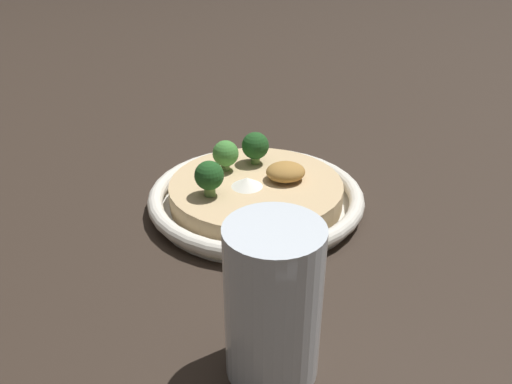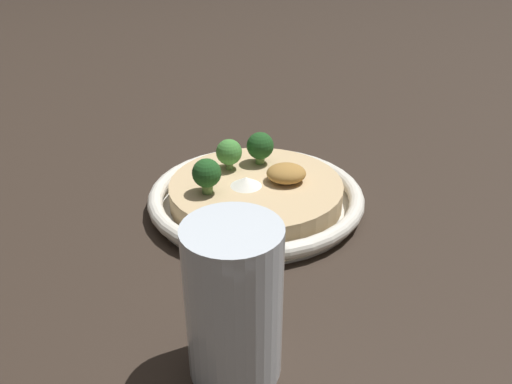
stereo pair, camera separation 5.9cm
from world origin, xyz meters
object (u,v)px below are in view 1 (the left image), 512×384
Objects in this scene: risotto_bowl at (256,195)px; broccoli_back_right at (255,146)px; broccoli_back at (226,154)px; broccoli_left at (209,176)px; drinking_glass at (273,303)px.

risotto_bowl is 0.07m from broccoli_back_right.
broccoli_back is at bearing 127.94° from risotto_bowl.
broccoli_left is (-0.06, -0.07, 0.00)m from broccoli_back_right.
drinking_glass is at bearing -97.64° from risotto_bowl.
drinking_glass is (-0.03, -0.24, 0.05)m from risotto_bowl.
broccoli_back_right is at bearing 18.96° from broccoli_back.
broccoli_back is (-0.04, -0.01, -0.00)m from broccoli_back_right.
risotto_bowl is 0.06m from broccoli_back.
broccoli_back_right is 0.04m from broccoli_back.
risotto_bowl is at bearing 21.23° from broccoli_left.
broccoli_back_right is at bearing 80.43° from risotto_bowl.
risotto_bowl is 6.68× the size of broccoli_back.
broccoli_back is 0.28m from drinking_glass.
broccoli_left is 0.07m from broccoli_back.
broccoli_back_right is (0.01, 0.05, 0.04)m from risotto_bowl.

